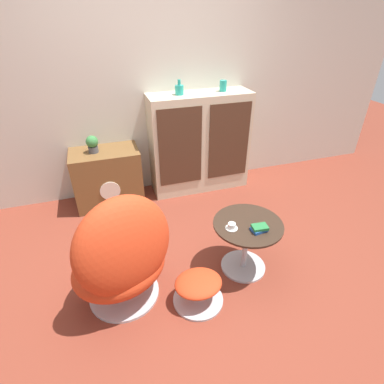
% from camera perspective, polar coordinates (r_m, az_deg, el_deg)
% --- Properties ---
extents(ground_plane, '(12.00, 12.00, 0.00)m').
position_cam_1_polar(ground_plane, '(2.72, 0.78, -14.80)').
color(ground_plane, brown).
extents(wall_back, '(6.40, 0.06, 2.60)m').
position_cam_1_polar(wall_back, '(3.51, -8.14, 20.35)').
color(wall_back, beige).
rests_on(wall_back, ground_plane).
extents(sideboard, '(1.18, 0.39, 1.17)m').
position_cam_1_polar(sideboard, '(3.64, 1.46, 9.30)').
color(sideboard, beige).
rests_on(sideboard, ground_plane).
extents(tv_console, '(0.74, 0.45, 0.65)m').
position_cam_1_polar(tv_console, '(3.55, -15.74, 2.72)').
color(tv_console, brown).
rests_on(tv_console, ground_plane).
extents(egg_chair, '(0.92, 0.88, 0.98)m').
position_cam_1_polar(egg_chair, '(2.25, -13.17, -11.95)').
color(egg_chair, '#B7B7BC').
rests_on(egg_chair, ground_plane).
extents(ottoman, '(0.40, 0.40, 0.24)m').
position_cam_1_polar(ottoman, '(2.41, 1.20, -17.66)').
color(ottoman, '#B7B7BC').
rests_on(ottoman, ground_plane).
extents(coffee_table, '(0.57, 0.57, 0.49)m').
position_cam_1_polar(coffee_table, '(2.58, 10.27, -9.00)').
color(coffee_table, '#B7B7BC').
rests_on(coffee_table, ground_plane).
extents(vase_leftmost, '(0.09, 0.09, 0.16)m').
position_cam_1_polar(vase_leftmost, '(3.38, -2.43, 18.93)').
color(vase_leftmost, teal).
rests_on(vase_leftmost, sideboard).
extents(vase_inner_left, '(0.08, 0.08, 0.12)m').
position_cam_1_polar(vase_inner_left, '(3.55, 5.95, 19.48)').
color(vase_inner_left, teal).
rests_on(vase_inner_left, sideboard).
extents(potted_plant, '(0.13, 0.13, 0.19)m').
position_cam_1_polar(potted_plant, '(3.37, -18.46, 8.74)').
color(potted_plant, '#4C4C51').
rests_on(potted_plant, tv_console).
extents(teacup, '(0.10, 0.10, 0.05)m').
position_cam_1_polar(teacup, '(2.39, 7.56, -6.53)').
color(teacup, white).
rests_on(teacup, coffee_table).
extents(book_stack, '(0.13, 0.10, 0.05)m').
position_cam_1_polar(book_stack, '(2.40, 12.72, -6.77)').
color(book_stack, '#1E478C').
rests_on(book_stack, coffee_table).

